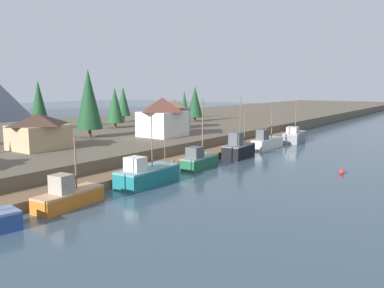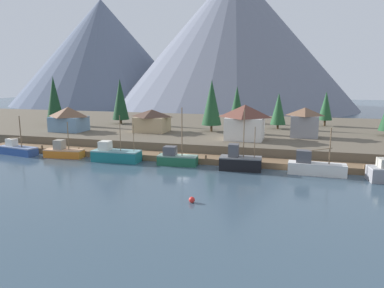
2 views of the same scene
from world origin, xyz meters
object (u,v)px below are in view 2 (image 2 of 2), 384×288
(conifer_mid_left, at_px, (54,97))
(conifer_near_left, at_px, (237,101))
(house_tan, at_px, (152,120))
(fishing_boat_green, at_px, (176,158))
(conifer_near_right, at_px, (278,109))
(conifer_back_right, at_px, (120,99))
(fishing_boat_orange, at_px, (63,152))
(conifer_centre, at_px, (326,106))
(fishing_boat_white, at_px, (315,167))
(channel_buoy, at_px, (192,200))
(conifer_back_left, at_px, (212,102))
(house_blue, at_px, (69,119))
(fishing_boat_black, at_px, (240,162))
(fishing_boat_teal, at_px, (115,155))
(fishing_boat_blue, at_px, (18,150))
(house_white, at_px, (245,122))
(house_grey, at_px, (304,122))

(conifer_mid_left, bearing_deg, conifer_near_left, 21.26)
(house_tan, bearing_deg, fishing_boat_green, -57.13)
(conifer_near_left, relative_size, conifer_near_right, 1.16)
(conifer_back_right, bearing_deg, fishing_boat_orange, -82.43)
(conifer_mid_left, relative_size, conifer_centre, 1.43)
(fishing_boat_orange, distance_m, fishing_boat_white, 42.99)
(channel_buoy, bearing_deg, fishing_boat_orange, 150.11)
(conifer_near_left, distance_m, conifer_near_right, 14.87)
(conifer_back_left, bearing_deg, house_blue, -164.32)
(fishing_boat_black, xyz_separation_m, conifer_near_left, (-7.27, 41.04, 7.00))
(fishing_boat_teal, distance_m, fishing_boat_black, 21.37)
(fishing_boat_blue, height_order, fishing_boat_orange, fishing_boat_blue)
(house_white, bearing_deg, fishing_boat_green, -123.25)
(fishing_boat_green, xyz_separation_m, conifer_back_left, (0.52, 22.68, 7.81))
(fishing_boat_blue, bearing_deg, conifer_near_left, 59.74)
(conifer_mid_left, relative_size, conifer_back_right, 1.05)
(house_grey, bearing_deg, fishing_boat_blue, -158.37)
(fishing_boat_orange, relative_size, conifer_near_left, 0.74)
(fishing_boat_blue, relative_size, fishing_boat_orange, 1.14)
(fishing_boat_green, distance_m, house_white, 17.34)
(house_blue, xyz_separation_m, house_grey, (50.20, 5.85, 0.25))
(fishing_boat_black, bearing_deg, conifer_centre, 65.64)
(conifer_back_left, xyz_separation_m, channel_buoy, (7.05, -39.47, -8.59))
(conifer_near_left, bearing_deg, fishing_boat_orange, -121.07)
(fishing_boat_blue, bearing_deg, fishing_boat_green, 10.35)
(fishing_boat_green, bearing_deg, fishing_boat_teal, 177.62)
(fishing_boat_white, height_order, house_grey, house_grey)
(house_tan, xyz_separation_m, house_grey, (32.06, 1.50, 0.51))
(fishing_boat_orange, relative_size, fishing_boat_black, 0.76)
(conifer_back_right, height_order, conifer_centre, conifer_back_right)
(fishing_boat_blue, relative_size, fishing_boat_teal, 0.99)
(house_tan, bearing_deg, fishing_boat_black, -39.90)
(conifer_near_left, bearing_deg, conifer_back_left, -98.33)
(fishing_boat_blue, height_order, fishing_boat_green, fishing_boat_green)
(conifer_near_right, xyz_separation_m, conifer_back_left, (-13.95, -8.50, 1.74))
(house_white, height_order, conifer_back_right, conifer_back_right)
(fishing_boat_black, distance_m, conifer_back_left, 26.12)
(conifer_mid_left, bearing_deg, fishing_boat_blue, -68.24)
(house_white, height_order, conifer_centre, conifer_centre)
(house_tan, distance_m, conifer_centre, 43.05)
(conifer_mid_left, xyz_separation_m, conifer_back_right, (15.37, 6.20, -0.56))
(house_tan, xyz_separation_m, house_white, (21.06, -4.51, 0.89))
(fishing_boat_blue, xyz_separation_m, channel_buoy, (38.78, -16.38, -0.61))
(fishing_boat_green, xyz_separation_m, conifer_near_left, (3.17, 40.79, 7.19))
(fishing_boat_teal, height_order, channel_buoy, fishing_boat_teal)
(house_grey, xyz_separation_m, conifer_centre, (5.25, 19.82, 1.99))
(house_blue, relative_size, channel_buoy, 10.68)
(fishing_boat_black, xyz_separation_m, house_white, (-1.31, 14.19, 4.58))
(fishing_boat_teal, xyz_separation_m, conifer_near_right, (25.40, 31.52, 6.05))
(fishing_boat_orange, relative_size, house_white, 0.98)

